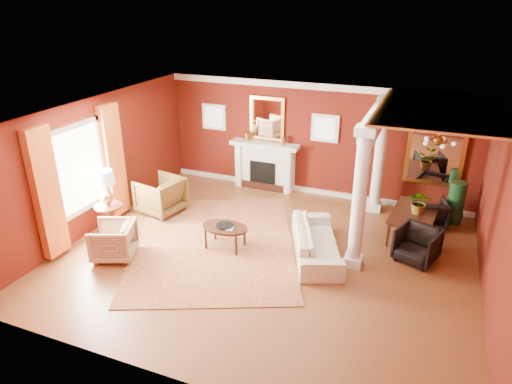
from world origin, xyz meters
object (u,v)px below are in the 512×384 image
at_px(armchair_stripe, 113,239).
at_px(side_table, 106,192).
at_px(sofa, 317,237).
at_px(armchair_leopard, 160,194).
at_px(dining_table, 415,218).
at_px(coffee_table, 225,228).

bearing_deg(armchair_stripe, side_table, -159.98).
distance_m(sofa, side_table, 4.54).
relative_size(armchair_leopard, dining_table, 0.61).
bearing_deg(dining_table, coffee_table, 124.82).
bearing_deg(armchair_leopard, dining_table, 112.16).
xyz_separation_m(armchair_stripe, side_table, (-0.68, 0.76, 0.60)).
bearing_deg(dining_table, armchair_leopard, 106.01).
xyz_separation_m(coffee_table, dining_table, (3.60, 1.98, -0.01)).
bearing_deg(dining_table, armchair_stripe, 125.77).
relative_size(armchair_leopard, coffee_table, 0.99).
distance_m(armchair_leopard, coffee_table, 2.37).
bearing_deg(side_table, armchair_stripe, -48.31).
distance_m(armchair_stripe, side_table, 1.18).
xyz_separation_m(sofa, armchair_leopard, (-4.01, 0.54, 0.07)).
bearing_deg(sofa, coffee_table, 81.54).
height_order(armchair_stripe, dining_table, dining_table).
distance_m(sofa, dining_table, 2.36).
xyz_separation_m(sofa, coffee_table, (-1.84, -0.42, 0.03)).
xyz_separation_m(sofa, dining_table, (1.77, 1.56, 0.02)).
bearing_deg(sofa, armchair_stripe, 91.69).
bearing_deg(armchair_leopard, coffee_table, 78.19).
xyz_separation_m(sofa, side_table, (-4.42, -0.83, 0.59)).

